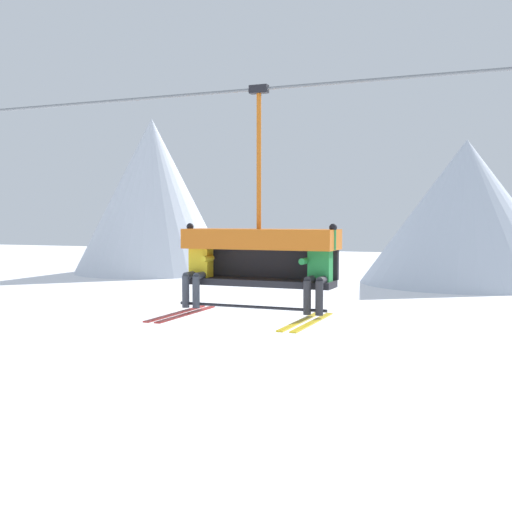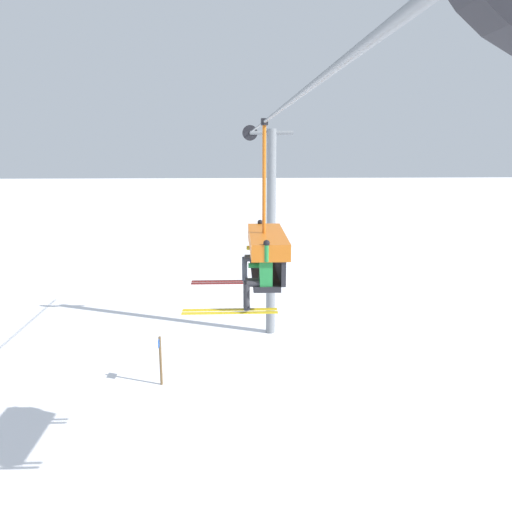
{
  "view_description": "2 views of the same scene",
  "coord_description": "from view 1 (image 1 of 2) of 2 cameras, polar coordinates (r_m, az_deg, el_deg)",
  "views": [
    {
      "loc": [
        5.19,
        -9.71,
        5.91
      ],
      "look_at": [
        1.58,
        -0.81,
        5.33
      ],
      "focal_mm": 45.0,
      "sensor_mm": 36.0,
      "label": 1
    },
    {
      "loc": [
        11.04,
        -1.33,
        7.41
      ],
      "look_at": [
        1.45,
        -0.95,
        5.25
      ],
      "focal_mm": 35.0,
      "sensor_mm": 36.0,
      "label": 2
    }
  ],
  "objects": [
    {
      "name": "mountain_peak_central",
      "position": [
        60.8,
        18.15,
        3.77
      ],
      "size": [
        18.72,
        18.72,
        12.91
      ],
      "color": "silver",
      "rests_on": "ground_plane"
    },
    {
      "name": "chairlift_chair",
      "position": [
        9.67,
        0.42,
        0.78
      ],
      "size": [
        2.35,
        0.74,
        3.28
      ],
      "color": "#232328"
    },
    {
      "name": "mountain_peak_west",
      "position": [
        70.49,
        -9.2,
        5.31
      ],
      "size": [
        16.7,
        16.7,
        16.56
      ],
      "color": "silver",
      "rests_on": "ground_plane"
    },
    {
      "name": "lift_cable",
      "position": [
        9.93,
        -1.96,
        14.43
      ],
      "size": [
        20.13,
        0.05,
        0.05
      ],
      "color": "slate"
    },
    {
      "name": "skier_green",
      "position": [
        9.17,
        5.54,
        -1.19
      ],
      "size": [
        0.48,
        1.7,
        1.34
      ],
      "color": "#23843D"
    },
    {
      "name": "skier_yellow",
      "position": [
        9.89,
        -5.25,
        -0.85
      ],
      "size": [
        0.48,
        1.7,
        1.34
      ],
      "color": "yellow"
    }
  ]
}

